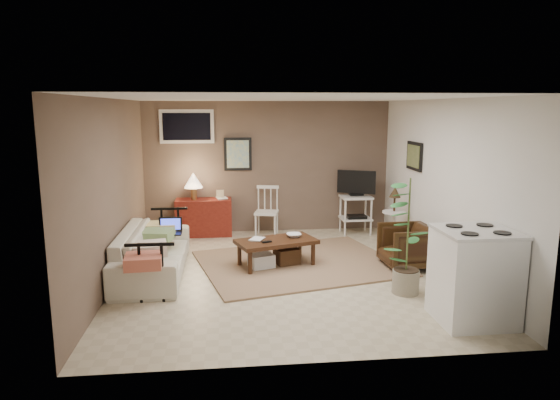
{
  "coord_description": "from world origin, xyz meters",
  "views": [
    {
      "loc": [
        -0.77,
        -6.62,
        2.28
      ],
      "look_at": [
        -0.01,
        0.35,
        0.98
      ],
      "focal_mm": 32.0,
      "sensor_mm": 36.0,
      "label": 1
    }
  ],
  "objects": [
    {
      "name": "sofa_end_rails",
      "position": [
        -1.68,
        0.19,
        0.36
      ],
      "size": [
        0.58,
        2.16,
        0.73
      ],
      "primitive_type": null,
      "color": "black",
      "rests_on": "floor"
    },
    {
      "name": "side_table",
      "position": [
        1.96,
        1.12,
        0.63
      ],
      "size": [
        0.38,
        0.38,
        1.01
      ],
      "color": "silver",
      "rests_on": "floor"
    },
    {
      "name": "stove",
      "position": [
        1.85,
        -1.78,
        0.51
      ],
      "size": [
        0.79,
        0.73,
        1.03
      ],
      "color": "white",
      "rests_on": "floor"
    },
    {
      "name": "laptop",
      "position": [
        -1.59,
        0.57,
        0.55
      ],
      "size": [
        0.33,
        0.24,
        0.23
      ],
      "color": "black",
      "rests_on": "sofa"
    },
    {
      "name": "coffee_table",
      "position": [
        -0.08,
        0.32,
        0.24
      ],
      "size": [
        1.25,
        0.9,
        0.43
      ],
      "color": "#381E0F",
      "rests_on": "floor"
    },
    {
      "name": "sofa_pillows",
      "position": [
        -1.75,
        -0.05,
        0.52
      ],
      "size": [
        0.42,
        2.06,
        0.15
      ],
      "primitive_type": null,
      "color": "beige",
      "rests_on": "sofa"
    },
    {
      "name": "book_console",
      "position": [
        -0.94,
        2.27,
        0.79
      ],
      "size": [
        0.18,
        0.06,
        0.25
      ],
      "primitive_type": "imported",
      "rotation": [
        0.0,
        0.0,
        0.19
      ],
      "color": "#381E0F",
      "rests_on": "red_console"
    },
    {
      "name": "red_console",
      "position": [
        -1.2,
        2.27,
        0.4
      ],
      "size": [
        0.99,
        0.44,
        1.15
      ],
      "color": "maroon",
      "rests_on": "floor"
    },
    {
      "name": "floor",
      "position": [
        0.0,
        0.0,
        0.0
      ],
      "size": [
        5.0,
        5.0,
        0.0
      ],
      "primitive_type": "plane",
      "color": "#C1B293",
      "rests_on": "ground"
    },
    {
      "name": "window",
      "position": [
        -1.45,
        2.48,
        1.95
      ],
      "size": [
        0.96,
        0.03,
        0.6
      ],
      "primitive_type": "cube",
      "color": "silver"
    },
    {
      "name": "potted_plant",
      "position": [
        1.43,
        -0.9,
        0.78
      ],
      "size": [
        0.37,
        0.37,
        1.47
      ],
      "color": "gray",
      "rests_on": "floor"
    },
    {
      "name": "bowl",
      "position": [
        0.21,
        0.44,
        0.51
      ],
      "size": [
        0.22,
        0.06,
        0.22
      ],
      "primitive_type": "imported",
      "rotation": [
        0.0,
        0.0,
        0.03
      ],
      "color": "#381E0F",
      "rests_on": "coffee_table"
    },
    {
      "name": "tv_stand",
      "position": [
        1.58,
        2.12,
        0.62
      ],
      "size": [
        0.65,
        0.45,
        1.17
      ],
      "color": "silver",
      "rests_on": "floor"
    },
    {
      "name": "art_back",
      "position": [
        -0.55,
        2.48,
        1.45
      ],
      "size": [
        0.5,
        0.03,
        0.6
      ],
      "primitive_type": "cube",
      "color": "black"
    },
    {
      "name": "art_right",
      "position": [
        2.23,
        1.05,
        1.52
      ],
      "size": [
        0.03,
        0.6,
        0.45
      ],
      "primitive_type": "cube",
      "color": "black"
    },
    {
      "name": "spindle_chair",
      "position": [
        -0.06,
        2.16,
        0.42
      ],
      "size": [
        0.48,
        0.48,
        0.89
      ],
      "color": "silver",
      "rests_on": "floor"
    },
    {
      "name": "sofa",
      "position": [
        -1.8,
        0.19,
        0.42
      ],
      "size": [
        0.63,
        2.16,
        0.85
      ],
      "primitive_type": "imported",
      "rotation": [
        0.0,
        0.0,
        1.57
      ],
      "color": "silver",
      "rests_on": "floor"
    },
    {
      "name": "armchair",
      "position": [
        1.8,
        0.07,
        0.35
      ],
      "size": [
        0.67,
        0.71,
        0.69
      ],
      "primitive_type": "imported",
      "rotation": [
        0.0,
        0.0,
        -1.52
      ],
      "color": "black",
      "rests_on": "floor"
    },
    {
      "name": "rug",
      "position": [
        0.27,
        0.4,
        0.01
      ],
      "size": [
        3.22,
        2.81,
        0.03
      ],
      "primitive_type": "cube",
      "rotation": [
        0.0,
        0.0,
        0.24
      ],
      "color": "#8E6E52",
      "rests_on": "floor"
    },
    {
      "name": "book_table",
      "position": [
        -0.42,
        0.38,
        0.52
      ],
      "size": [
        0.17,
        0.09,
        0.24
      ],
      "primitive_type": "imported",
      "rotation": [
        0.0,
        0.0,
        -0.43
      ],
      "color": "#381E0F",
      "rests_on": "coffee_table"
    }
  ]
}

